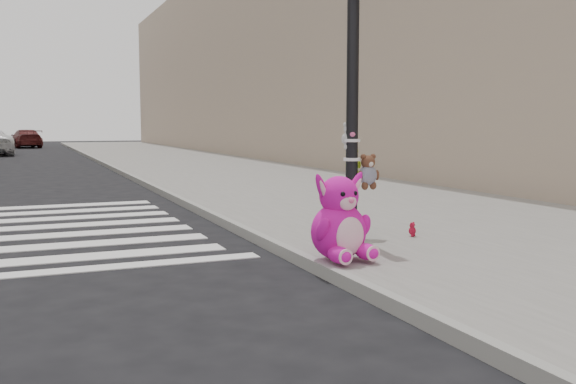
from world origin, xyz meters
name	(u,v)px	position (x,y,z in m)	size (l,w,h in m)	color
ground	(195,302)	(0.00, 0.00, 0.00)	(120.00, 120.00, 0.00)	black
sidewalk_near	(285,184)	(5.00, 10.00, 0.07)	(7.00, 80.00, 0.14)	slate
curb_edge	(155,189)	(1.55, 10.00, 0.07)	(0.12, 80.00, 0.15)	gray
bld_near	(315,47)	(10.50, 20.00, 5.00)	(5.00, 60.00, 10.00)	tan
signal_pole	(354,115)	(2.63, 1.80, 1.78)	(0.69, 0.48, 4.00)	black
pink_bunny	(340,224)	(1.80, 0.57, 0.55)	(0.71, 0.80, 1.00)	#DE12A7
red_teddy	(412,229)	(3.40, 1.54, 0.24)	(0.13, 0.09, 0.20)	#AB112D
car_maroon_near	(26,139)	(-1.21, 42.95, 0.63)	(1.77, 4.35, 1.26)	#511717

